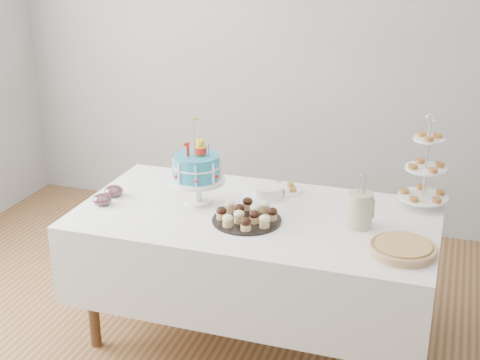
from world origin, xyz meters
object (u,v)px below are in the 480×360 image
(jam_bowl_b, at_px, (114,191))
(utensil_pitcher, at_px, (360,209))
(cupcake_tray, at_px, (247,214))
(birthday_cake, at_px, (197,181))
(pie, at_px, (403,248))
(table, at_px, (255,251))
(tiered_stand, at_px, (426,169))
(plate_stack, at_px, (269,191))
(jam_bowl_a, at_px, (102,200))
(pastry_plate, at_px, (283,189))

(jam_bowl_b, distance_m, utensil_pitcher, 1.40)
(cupcake_tray, bearing_deg, birthday_cake, 156.52)
(utensil_pitcher, bearing_deg, pie, -48.06)
(table, xyz_separation_m, utensil_pitcher, (0.55, 0.01, 0.33))
(table, distance_m, jam_bowl_b, 0.88)
(table, xyz_separation_m, jam_bowl_b, (-0.84, -0.02, 0.26))
(birthday_cake, distance_m, tiered_stand, 1.24)
(birthday_cake, distance_m, plate_stack, 0.42)
(plate_stack, xyz_separation_m, jam_bowl_a, (-0.84, -0.40, -0.00))
(utensil_pitcher, bearing_deg, pastry_plate, 141.71)
(jam_bowl_a, bearing_deg, table, 10.33)
(cupcake_tray, xyz_separation_m, utensil_pitcher, (0.57, 0.12, 0.06))
(cupcake_tray, relative_size, tiered_stand, 0.69)
(cupcake_tray, distance_m, utensil_pitcher, 0.58)
(pie, relative_size, pastry_plate, 1.47)
(jam_bowl_b, bearing_deg, pie, -7.45)
(tiered_stand, relative_size, plate_stack, 3.16)
(pastry_plate, bearing_deg, birthday_cake, -141.20)
(pie, xyz_separation_m, tiered_stand, (0.05, 0.61, 0.19))
(birthday_cake, bearing_deg, jam_bowl_b, 166.49)
(table, relative_size, birthday_cake, 4.00)
(pie, bearing_deg, jam_bowl_a, 177.16)
(plate_stack, relative_size, jam_bowl_b, 1.56)
(tiered_stand, distance_m, jam_bowl_b, 1.74)
(jam_bowl_a, height_order, jam_bowl_b, same)
(pastry_plate, bearing_deg, pie, -38.55)
(pastry_plate, bearing_deg, tiered_stand, 1.59)
(jam_bowl_a, bearing_deg, utensil_pitcher, 6.48)
(cupcake_tray, xyz_separation_m, jam_bowl_a, (-0.83, -0.04, -0.01))
(pastry_plate, relative_size, jam_bowl_a, 2.07)
(plate_stack, bearing_deg, cupcake_tray, -92.20)
(plate_stack, xyz_separation_m, utensil_pitcher, (0.55, -0.24, 0.07))
(birthday_cake, relative_size, pastry_plate, 2.20)
(birthday_cake, distance_m, jam_bowl_a, 0.54)
(birthday_cake, bearing_deg, cupcake_tray, -42.87)
(pastry_plate, distance_m, jam_bowl_a, 1.03)
(cupcake_tray, xyz_separation_m, jam_bowl_b, (-0.83, 0.09, -0.01))
(jam_bowl_a, bearing_deg, cupcake_tray, 2.68)
(plate_stack, distance_m, jam_bowl_b, 0.88)
(jam_bowl_b, bearing_deg, cupcake_tray, -6.48)
(plate_stack, distance_m, utensil_pitcher, 0.61)
(plate_stack, xyz_separation_m, jam_bowl_b, (-0.84, -0.27, -0.00))
(cupcake_tray, relative_size, pie, 1.14)
(pie, relative_size, utensil_pitcher, 1.14)
(jam_bowl_a, bearing_deg, tiered_stand, 17.48)
(tiered_stand, relative_size, pastry_plate, 2.41)
(tiered_stand, bearing_deg, jam_bowl_b, -166.72)
(pie, bearing_deg, jam_bowl_b, 172.55)
(tiered_stand, bearing_deg, utensil_pitcher, -127.64)
(plate_stack, bearing_deg, tiered_stand, 8.80)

